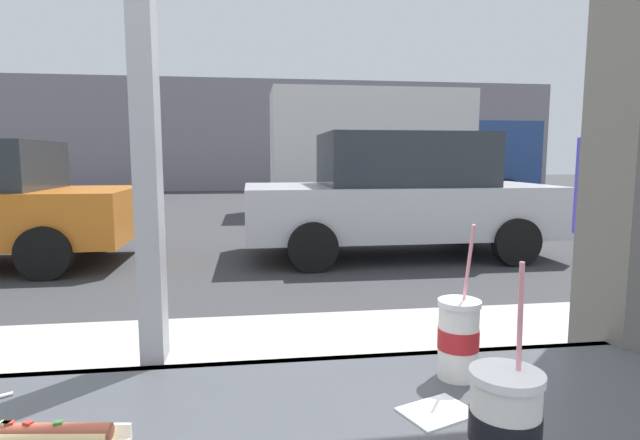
{
  "coord_description": "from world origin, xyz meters",
  "views": [
    {
      "loc": [
        0.22,
        -1.05,
        1.45
      ],
      "look_at": [
        0.73,
        2.64,
        0.98
      ],
      "focal_mm": 28.4,
      "sensor_mm": 36.0,
      "label": 1
    }
  ],
  "objects": [
    {
      "name": "ground_plane",
      "position": [
        0.0,
        8.0,
        0.0
      ],
      "size": [
        60.0,
        60.0,
        0.0
      ],
      "primitive_type": "plane",
      "color": "#38383A"
    },
    {
      "name": "sidewalk_strip",
      "position": [
        0.0,
        1.6,
        0.08
      ],
      "size": [
        16.0,
        2.8,
        0.16
      ],
      "primitive_type": "cube",
      "color": "#B2ADA3",
      "rests_on": "ground"
    },
    {
      "name": "building_facade_far",
      "position": [
        0.0,
        21.73,
        2.39
      ],
      "size": [
        28.0,
        1.2,
        4.77
      ],
      "primitive_type": "cube",
      "color": "gray",
      "rests_on": "ground"
    },
    {
      "name": "soda_cup_left",
      "position": [
        0.63,
        -0.11,
        1.08
      ],
      "size": [
        0.09,
        0.09,
        0.32
      ],
      "color": "white",
      "rests_on": "window_counter"
    },
    {
      "name": "soda_cup_right",
      "position": [
        0.56,
        -0.43,
        1.08
      ],
      "size": [
        0.1,
        0.1,
        0.32
      ],
      "color": "white",
      "rests_on": "window_counter"
    },
    {
      "name": "napkin_wrapper",
      "position": [
        0.54,
        -0.24,
        1.0
      ],
      "size": [
        0.14,
        0.13,
        0.0
      ],
      "primitive_type": "cube",
      "rotation": [
        0.0,
        0.0,
        0.37
      ],
      "color": "white",
      "rests_on": "window_counter"
    },
    {
      "name": "parked_car_silver",
      "position": [
        2.37,
        6.13,
        0.9
      ],
      "size": [
        4.42,
        2.06,
        1.79
      ],
      "color": "#BCBCC1",
      "rests_on": "ground"
    },
    {
      "name": "box_truck",
      "position": [
        3.98,
        11.99,
        1.68
      ],
      "size": [
        6.78,
        2.44,
        3.12
      ],
      "color": "silver",
      "rests_on": "ground"
    },
    {
      "name": "pedestrian",
      "position": [
        2.26,
        1.63,
        1.09
      ],
      "size": [
        0.32,
        0.32,
        1.63
      ],
      "color": "#34303C",
      "rests_on": "sidewalk_strip"
    }
  ]
}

